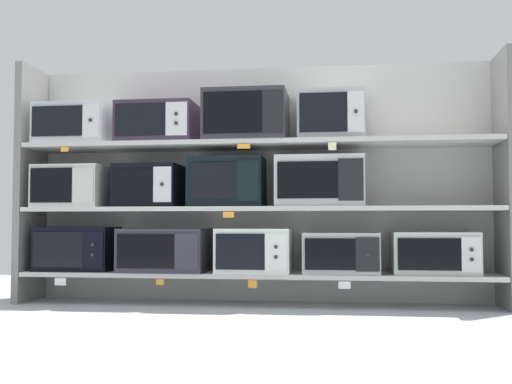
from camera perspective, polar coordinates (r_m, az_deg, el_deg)
The scene contains 28 objects.
ground at distance 3.22m, azimuth -2.39°, elevation -12.65°, with size 7.13×6.00×0.02m, color #B2B7BC.
back_panel at distance 4.39m, azimuth 0.38°, elevation 0.77°, with size 3.33×0.04×1.63m, color #B2B2AD.
upright_left at distance 4.66m, azimuth -19.85°, elevation 0.73°, with size 0.05×0.41×1.63m, color slate.
upright_right at distance 4.27m, azimuth 21.75°, elevation 1.09°, with size 0.05×0.41×1.63m, color slate.
shelf_0 at distance 4.18m, azimuth -0.00°, elevation -7.54°, with size 3.13×0.41×0.03m, color beige.
microwave_0 at distance 4.50m, azimuth -16.00°, elevation -4.99°, with size 0.52×0.34×0.30m.
microwave_1 at distance 4.29m, azimuth -8.27°, elevation -5.25°, with size 0.57×0.43×0.29m.
microwave_2 at distance 4.16m, azimuth -0.12°, elevation -5.35°, with size 0.49×0.42×0.29m.
microwave_3 at distance 4.13m, azimuth 7.77°, elevation -5.52°, with size 0.49×0.41×0.26m.
microwave_4 at distance 4.17m, azimuth 15.95°, elevation -5.38°, with size 0.53×0.36×0.27m.
price_tag_0 at distance 4.34m, azimuth -17.42°, elevation -7.82°, with size 0.08×0.00×0.05m, color white.
price_tag_1 at distance 4.10m, azimuth -8.76°, elevation -8.13°, with size 0.05×0.00×0.04m, color orange.
price_tag_2 at distance 3.98m, azimuth -0.31°, elevation -8.41°, with size 0.06×0.00×0.05m, color orange.
price_tag_3 at distance 3.94m, azimuth 8.08°, elevation -8.42°, with size 0.08×0.00×0.05m, color white.
shelf_1 at distance 4.16m, azimuth -0.00°, elevation -1.58°, with size 3.13×0.41×0.03m, color beige.
microwave_5 at distance 4.51m, azimuth -16.24°, elevation 0.44°, with size 0.46×0.43×0.29m.
microwave_6 at distance 4.33m, azimuth -9.78°, elevation 0.54°, with size 0.43×0.36×0.29m.
microwave_7 at distance 4.20m, azimuth -2.64°, elevation 0.88°, with size 0.49×0.34×0.33m.
microwave_8 at distance 4.13m, azimuth 5.86°, elevation 0.95°, with size 0.58×0.36×0.33m.
price_tag_4 at distance 3.98m, azimuth -2.53°, elevation -2.08°, with size 0.07×0.00×0.04m, color orange.
shelf_2 at distance 4.20m, azimuth -0.00°, elevation 4.35°, with size 3.13×0.41×0.03m, color beige.
microwave_9 at distance 4.55m, azimuth -15.96°, elevation 5.84°, with size 0.50×0.44×0.28m.
microwave_10 at distance 4.35m, azimuth -8.85°, elevation 6.14°, with size 0.52×0.43×0.27m.
microwave_11 at distance 4.23m, azimuth -0.87°, elevation 6.82°, with size 0.55×0.43×0.34m.
microwave_12 at distance 4.18m, azimuth 6.89°, elevation 6.85°, with size 0.43×0.35×0.32m.
price_tag_5 at distance 4.34m, azimuth -17.07°, elevation 3.76°, with size 0.05×0.00×0.03m, color orange.
price_tag_6 at distance 4.00m, azimuth -1.13°, elevation 4.20°, with size 0.08×0.00×0.03m, color orange.
price_tag_7 at distance 3.95m, azimuth 6.98°, elevation 4.17°, with size 0.05×0.00×0.05m, color beige.
Camera 1 is at (0.55, -4.13, 0.54)m, focal length 43.82 mm.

